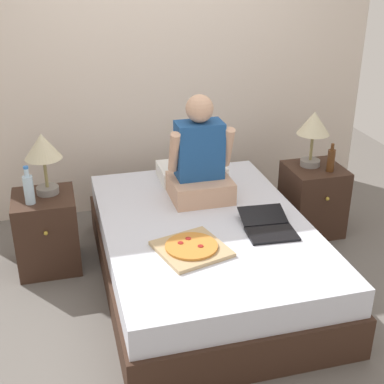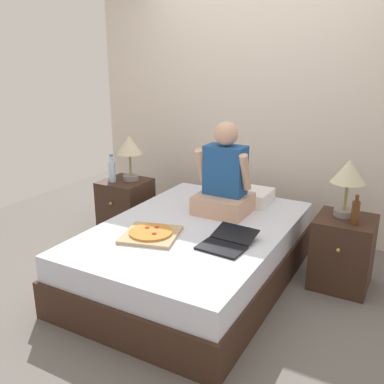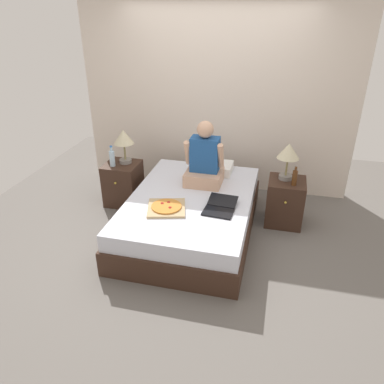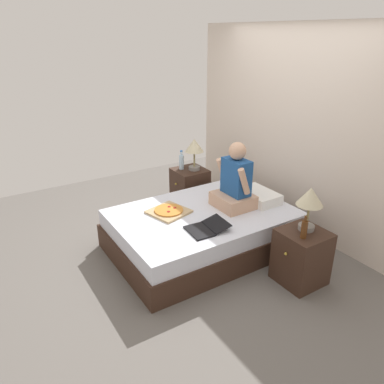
% 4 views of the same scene
% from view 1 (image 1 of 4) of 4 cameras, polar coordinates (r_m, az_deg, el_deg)
% --- Properties ---
extents(ground_plane, '(5.78, 5.78, 0.00)m').
position_cam_1_polar(ground_plane, '(3.92, 1.37, -9.37)').
color(ground_plane, '#66605B').
extents(wall_back, '(3.78, 0.12, 2.50)m').
position_cam_1_polar(wall_back, '(4.68, -3.32, 13.12)').
color(wall_back, beige).
rests_on(wall_back, ground).
extents(bed, '(1.42, 2.06, 0.48)m').
position_cam_1_polar(bed, '(3.79, 1.41, -6.44)').
color(bed, '#382319').
rests_on(bed, ground).
extents(nightstand_left, '(0.44, 0.47, 0.57)m').
position_cam_1_polar(nightstand_left, '(4.08, -15.20, -4.11)').
color(nightstand_left, '#382319').
rests_on(nightstand_left, ground).
extents(lamp_on_left_nightstand, '(0.26, 0.26, 0.45)m').
position_cam_1_polar(lamp_on_left_nightstand, '(3.87, -15.63, 4.27)').
color(lamp_on_left_nightstand, gray).
rests_on(lamp_on_left_nightstand, nightstand_left).
extents(water_bottle, '(0.07, 0.07, 0.28)m').
position_cam_1_polar(water_bottle, '(3.83, -17.02, 0.35)').
color(water_bottle, silver).
rests_on(water_bottle, nightstand_left).
extents(nightstand_right, '(0.44, 0.47, 0.57)m').
position_cam_1_polar(nightstand_right, '(4.53, 12.73, -0.77)').
color(nightstand_right, '#382319').
rests_on(nightstand_right, ground).
extents(lamp_on_right_nightstand, '(0.26, 0.26, 0.45)m').
position_cam_1_polar(lamp_on_right_nightstand, '(4.34, 12.83, 6.78)').
color(lamp_on_right_nightstand, gray).
rests_on(lamp_on_right_nightstand, nightstand_right).
extents(beer_bottle, '(0.06, 0.06, 0.23)m').
position_cam_1_polar(beer_bottle, '(4.34, 14.61, 3.34)').
color(beer_bottle, '#512D14').
rests_on(beer_bottle, nightstand_right).
extents(pillow, '(0.52, 0.34, 0.12)m').
position_cam_1_polar(pillow, '(4.32, -0.06, 2.20)').
color(pillow, white).
rests_on(pillow, bed).
extents(person_seated, '(0.47, 0.40, 0.78)m').
position_cam_1_polar(person_seated, '(3.91, 0.83, 3.30)').
color(person_seated, tan).
rests_on(person_seated, bed).
extents(laptop, '(0.35, 0.44, 0.07)m').
position_cam_1_polar(laptop, '(3.59, 8.19, -3.77)').
color(laptop, black).
rests_on(laptop, bed).
extents(pizza_box, '(0.49, 0.49, 0.05)m').
position_cam_1_polar(pizza_box, '(3.33, -0.06, -6.00)').
color(pizza_box, tan).
rests_on(pizza_box, bed).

